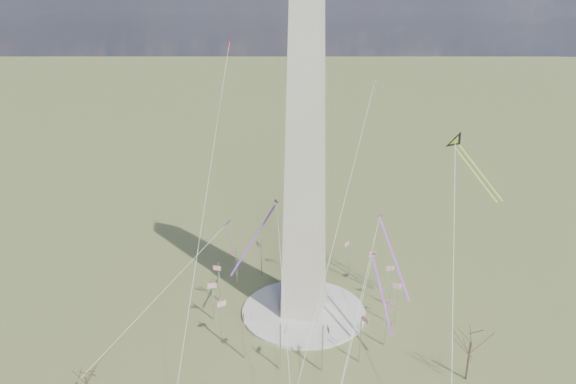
# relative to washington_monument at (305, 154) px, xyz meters

# --- Properties ---
(ground) EXTENTS (2000.00, 2000.00, 0.00)m
(ground) POSITION_rel_washington_monument_xyz_m (0.00, 0.00, -47.95)
(ground) COLOR brown
(ground) RESTS_ON ground
(plaza) EXTENTS (36.00, 36.00, 0.80)m
(plaza) POSITION_rel_washington_monument_xyz_m (0.00, 0.00, -47.55)
(plaza) COLOR #B3AFA4
(plaza) RESTS_ON ground
(washington_monument) EXTENTS (15.56, 15.56, 100.00)m
(washington_monument) POSITION_rel_washington_monument_xyz_m (0.00, 0.00, 0.00)
(washington_monument) COLOR #AFA392
(washington_monument) RESTS_ON plaza
(flagpole_ring) EXTENTS (54.40, 54.40, 13.00)m
(flagpole_ring) POSITION_rel_washington_monument_xyz_m (-0.00, -0.00, -40.68)
(flagpole_ring) COLOR silver
(flagpole_ring) RESTS_ON ground
(tree_near) EXTENTS (8.99, 8.99, 15.72)m
(tree_near) POSITION_rel_washington_monument_xyz_m (43.95, -18.41, -36.74)
(tree_near) COLOR #4E362F
(tree_near) RESTS_ON ground
(tree_far) EXTENTS (6.58, 6.58, 11.51)m
(tree_far) POSITION_rel_washington_monument_xyz_m (-38.04, -48.51, -39.76)
(tree_far) COLOR #4E362F
(tree_far) RESTS_ON ground
(kite_delta_black) EXTENTS (15.38, 15.76, 14.76)m
(kite_delta_black) POSITION_rel_washington_monument_xyz_m (38.49, 10.21, 2.31)
(kite_delta_black) COLOR black
(kite_delta_black) RESTS_ON ground
(kite_diamond_purple) EXTENTS (2.51, 3.56, 10.44)m
(kite_diamond_purple) POSITION_rel_washington_monument_xyz_m (-23.32, 1.60, -23.77)
(kite_diamond_purple) COLOR #481D82
(kite_diamond_purple) RESTS_ON ground
(kite_streamer_left) EXTENTS (10.31, 19.08, 14.21)m
(kite_streamer_left) POSITION_rel_washington_monument_xyz_m (23.43, -7.46, -19.85)
(kite_streamer_left) COLOR red
(kite_streamer_left) RESTS_ON ground
(kite_streamer_mid) EXTENTS (8.29, 21.39, 15.20)m
(kite_streamer_mid) POSITION_rel_washington_monument_xyz_m (-12.35, -0.33, -21.76)
(kite_streamer_mid) COLOR red
(kite_streamer_mid) RESTS_ON ground
(kite_streamer_right) EXTENTS (8.35, 18.99, 13.68)m
(kite_streamer_right) POSITION_rel_washington_monument_xyz_m (21.47, -5.48, -32.02)
(kite_streamer_right) COLOR red
(kite_streamer_right) RESTS_ON ground
(kite_small_red) EXTENTS (1.40, 2.13, 4.60)m
(kite_small_red) POSITION_rel_washington_monument_xyz_m (-34.96, 40.09, 25.16)
(kite_small_red) COLOR red
(kite_small_red) RESTS_ON ground
(kite_small_white) EXTENTS (1.26, 1.98, 4.40)m
(kite_small_white) POSITION_rel_washington_monument_xyz_m (13.19, 44.35, 12.95)
(kite_small_white) COLOR silver
(kite_small_white) RESTS_ON ground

